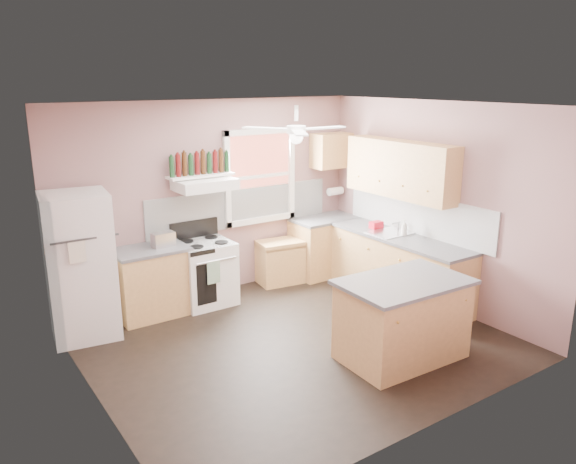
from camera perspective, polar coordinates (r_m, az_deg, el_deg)
floor at (r=6.66m, az=0.76°, el=-11.13°), size 4.50×4.50×0.00m
ceiling at (r=5.96m, az=0.86°, el=12.76°), size 4.50×4.50×0.00m
wall_back at (r=7.87m, az=-7.74°, el=3.36°), size 4.50×0.05×2.70m
wall_right at (r=7.68m, az=14.84°, el=2.68°), size 0.05×4.00×2.70m
wall_left at (r=5.26m, az=-19.94°, el=-3.58°), size 0.05×4.00×2.70m
backsplash_back at (r=8.08m, az=-4.72°, el=2.50°), size 2.90×0.03×0.55m
backsplash_right at (r=7.88m, az=12.92°, el=1.82°), size 0.03×2.60×0.55m
window_view at (r=8.14m, az=-2.93°, el=5.69°), size 1.00×0.02×1.20m
window_frame at (r=8.12m, az=-2.83°, el=5.66°), size 1.16×0.07×1.36m
refrigerator at (r=6.95m, az=-20.37°, el=-3.28°), size 0.82×0.81×1.73m
base_cabinet_left at (r=7.43m, az=-13.66°, el=-5.07°), size 0.90×0.60×0.86m
counter_left at (r=7.29m, az=-13.89°, el=-1.75°), size 0.92×0.62×0.04m
toaster at (r=7.30m, az=-12.56°, el=-0.73°), size 0.29×0.18×0.18m
stove at (r=7.67m, az=-8.39°, el=-4.14°), size 0.71×0.65×0.86m
range_hood at (r=7.47m, az=-8.43°, el=4.81°), size 0.78×0.50×0.14m
bottle_shelf at (r=7.56m, az=-8.87°, el=5.69°), size 0.90×0.26×0.03m
cart at (r=8.37m, az=-0.81°, el=-3.05°), size 0.70×0.52×0.65m
base_cabinet_corner at (r=8.74m, az=3.74°, el=-1.52°), size 1.00×0.60×0.86m
base_cabinet_right at (r=7.89m, az=11.18°, el=-3.71°), size 0.60×2.20×0.86m
counter_corner at (r=8.62m, az=3.79°, el=1.34°), size 1.02×0.62×0.04m
counter_right at (r=7.74m, az=11.30°, el=-0.58°), size 0.62×2.22×0.04m
sink at (r=7.87m, az=10.28°, el=-0.14°), size 0.55×0.45×0.03m
faucet at (r=7.97m, az=11.12°, el=0.55°), size 0.03×0.03×0.14m
upper_cabinet_right at (r=7.79m, az=11.33°, el=6.30°), size 0.33×1.80×0.76m
upper_cabinet_corner at (r=8.66m, az=4.43°, el=8.26°), size 0.60×0.33×0.52m
paper_towel at (r=8.86m, az=4.82°, el=4.15°), size 0.26×0.12×0.12m
island at (r=6.28m, az=11.52°, el=-8.85°), size 1.32×0.86×0.86m
island_top at (r=6.11m, az=11.74°, el=-5.00°), size 1.40×0.94×0.04m
ceiling_fan_hub at (r=5.98m, az=0.85°, el=10.36°), size 0.20×0.20×0.08m
soap_bottle at (r=7.75m, az=11.72°, el=0.43°), size 0.12×0.12×0.22m
red_caddy at (r=8.08m, az=8.95°, el=0.72°), size 0.18×0.12×0.10m
wine_bottles at (r=7.54m, az=-8.91°, el=6.88°), size 0.86×0.06×0.31m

